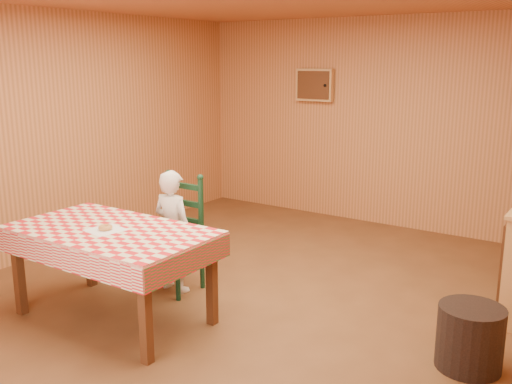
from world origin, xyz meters
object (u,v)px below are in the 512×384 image
storage_bin (470,338)px  seated_child (173,231)px  ladder_chair (178,236)px  dining_table (111,238)px

storage_bin → seated_child: bearing=-178.0°
ladder_chair → storage_bin: (2.60, 0.03, -0.28)m
ladder_chair → seated_child: (0.00, -0.06, 0.06)m
ladder_chair → seated_child: seated_child is taller
dining_table → seated_child: bearing=90.0°
ladder_chair → seated_child: size_ratio=0.96×
dining_table → ladder_chair: size_ratio=1.53×
storage_bin → ladder_chair: bearing=-179.3°
dining_table → storage_bin: dining_table is taller
seated_child → storage_bin: bearing=-178.0°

